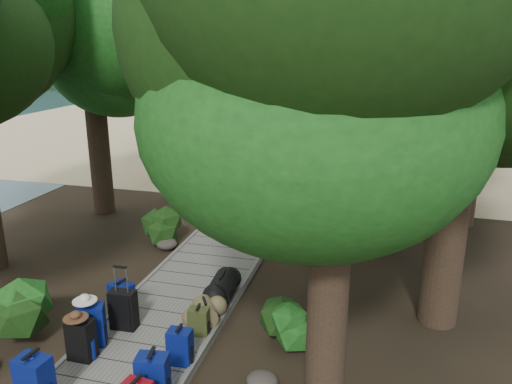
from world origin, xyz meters
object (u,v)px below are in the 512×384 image
(lone_suitcase_on_sand, at_px, (292,170))
(backpack_left_d, at_px, (122,297))
(backpack_left_a, at_px, (34,380))
(backpack_right_b, at_px, (153,376))
(backpack_right_c, at_px, (180,345))
(duffel_right_black, at_px, (223,287))
(suitcase_on_boardwalk, at_px, (123,310))
(kayak, at_px, (212,150))
(duffel_right_khaki, at_px, (205,312))
(backpack_left_b, at_px, (81,338))
(backpack_left_c, at_px, (91,323))
(sun_lounger, at_px, (363,161))
(backpack_right_d, at_px, (199,320))

(lone_suitcase_on_sand, bearing_deg, backpack_left_d, -91.59)
(backpack_left_d, bearing_deg, backpack_left_a, -67.80)
(backpack_right_b, bearing_deg, lone_suitcase_on_sand, 82.31)
(backpack_right_c, height_order, lone_suitcase_on_sand, backpack_right_c)
(backpack_left_a, xyz_separation_m, duffel_right_black, (1.43, 3.35, -0.17))
(suitcase_on_boardwalk, relative_size, kayak, 0.20)
(backpack_left_a, height_order, duffel_right_khaki, backpack_left_a)
(duffel_right_black, bearing_deg, backpack_left_b, -126.86)
(backpack_left_b, xyz_separation_m, duffel_right_khaki, (1.42, 1.44, -0.17))
(lone_suitcase_on_sand, bearing_deg, backpack_left_c, -90.86)
(sun_lounger, bearing_deg, duffel_right_khaki, -118.35)
(backpack_left_a, relative_size, backpack_right_d, 1.64)
(suitcase_on_boardwalk, bearing_deg, lone_suitcase_on_sand, 82.54)
(backpack_left_a, bearing_deg, backpack_right_b, 25.84)
(backpack_right_b, relative_size, backpack_right_c, 1.25)
(lone_suitcase_on_sand, distance_m, sun_lounger, 3.06)
(backpack_left_b, height_order, lone_suitcase_on_sand, backpack_left_b)
(suitcase_on_boardwalk, xyz_separation_m, kayak, (-3.26, 13.46, -0.27))
(backpack_right_b, bearing_deg, duffel_right_khaki, 81.13)
(lone_suitcase_on_sand, bearing_deg, duffel_right_black, -82.59)
(backpack_left_c, relative_size, suitcase_on_boardwalk, 1.12)
(backpack_left_a, height_order, backpack_right_d, backpack_left_a)
(backpack_left_b, xyz_separation_m, duffel_right_black, (1.46, 2.28, -0.12))
(backpack_left_b, relative_size, backpack_right_c, 1.17)
(backpack_right_c, xyz_separation_m, suitcase_on_boardwalk, (-1.28, 0.64, 0.04))
(backpack_right_b, bearing_deg, backpack_left_b, 148.81)
(backpack_left_a, xyz_separation_m, backpack_right_b, (1.42, 0.50, -0.03))
(backpack_left_b, distance_m, suitcase_on_boardwalk, 0.93)
(sun_lounger, bearing_deg, duffel_right_black, -118.86)
(duffel_right_khaki, distance_m, suitcase_on_boardwalk, 1.35)
(suitcase_on_boardwalk, distance_m, lone_suitcase_on_sand, 10.51)
(backpack_left_b, relative_size, backpack_left_c, 0.93)
(backpack_right_b, bearing_deg, duffel_right_black, 80.15)
(lone_suitcase_on_sand, bearing_deg, backpack_right_c, -83.02)
(backpack_left_d, xyz_separation_m, suitcase_on_boardwalk, (0.27, -0.43, 0.03))
(duffel_right_black, xyz_separation_m, suitcase_on_boardwalk, (-1.27, -1.37, 0.10))
(duffel_right_black, distance_m, lone_suitcase_on_sand, 9.12)
(backpack_left_c, bearing_deg, backpack_right_b, -55.44)
(backpack_left_b, height_order, backpack_left_c, backpack_left_c)
(lone_suitcase_on_sand, height_order, kayak, lone_suitcase_on_sand)
(backpack_left_c, xyz_separation_m, duffel_right_khaki, (1.47, 1.08, -0.19))
(lone_suitcase_on_sand, relative_size, kayak, 0.18)
(backpack_left_c, xyz_separation_m, backpack_left_d, (-0.03, 0.99, -0.07))
(backpack_left_a, xyz_separation_m, backpack_right_c, (1.44, 1.34, -0.11))
(backpack_left_a, relative_size, backpack_left_b, 1.16)
(backpack_left_a, distance_m, sun_lounger, 14.79)
(backpack_right_c, relative_size, lone_suitcase_on_sand, 0.99)
(backpack_left_b, distance_m, duffel_right_khaki, 2.03)
(backpack_left_c, bearing_deg, backpack_left_a, -110.45)
(duffel_right_black, distance_m, kayak, 12.91)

